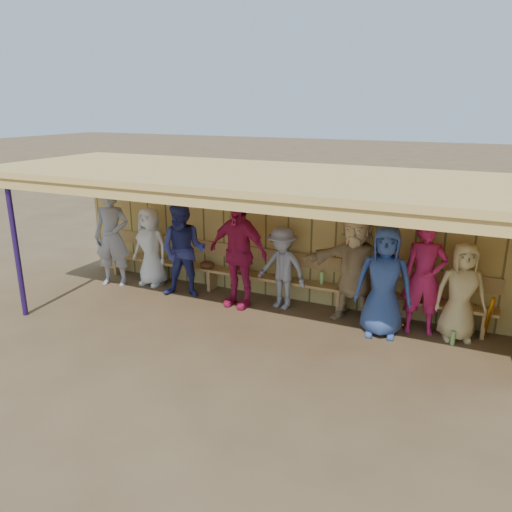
{
  "coord_description": "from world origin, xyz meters",
  "views": [
    {
      "loc": [
        3.42,
        -6.92,
        3.5
      ],
      "look_at": [
        0.0,
        0.35,
        1.05
      ],
      "focal_mm": 35.0,
      "sensor_mm": 36.0,
      "label": 1
    }
  ],
  "objects": [
    {
      "name": "player_d",
      "position": [
        -0.46,
        0.57,
        0.99
      ],
      "size": [
        1.21,
        0.61,
        1.99
      ],
      "primitive_type": "imported",
      "rotation": [
        0.0,
        0.0,
        -0.11
      ],
      "color": "#BC1E4F",
      "rests_on": "ground"
    },
    {
      "name": "dugout_equipment",
      "position": [
        -0.52,
        0.99,
        0.49
      ],
      "size": [
        5.87,
        0.62,
        0.8
      ],
      "color": "orange",
      "rests_on": "ground"
    },
    {
      "name": "player_c",
      "position": [
        -1.58,
        0.54,
        0.9
      ],
      "size": [
        1.02,
        0.89,
        1.79
      ],
      "primitive_type": "imported",
      "rotation": [
        0.0,
        0.0,
        0.27
      ],
      "color": "navy",
      "rests_on": "ground"
    },
    {
      "name": "bench",
      "position": [
        0.0,
        1.12,
        0.53
      ],
      "size": [
        7.6,
        0.34,
        0.93
      ],
      "color": "tan",
      "rests_on": "ground"
    },
    {
      "name": "dugout_structure",
      "position": [
        0.39,
        0.69,
        1.69
      ],
      "size": [
        8.8,
        3.2,
        2.5
      ],
      "color": "tan",
      "rests_on": "ground"
    },
    {
      "name": "ground",
      "position": [
        0.0,
        0.0,
        0.0
      ],
      "size": [
        90.0,
        90.0,
        0.0
      ],
      "primitive_type": "plane",
      "color": "brown",
      "rests_on": "ground"
    },
    {
      "name": "player_f",
      "position": [
        1.58,
        0.81,
        0.94
      ],
      "size": [
        1.76,
        0.64,
        1.88
      ],
      "primitive_type": "imported",
      "rotation": [
        0.0,
        0.0,
        -0.05
      ],
      "color": "tan",
      "rests_on": "ground"
    },
    {
      "name": "player_a",
      "position": [
        -3.23,
        0.5,
        0.98
      ],
      "size": [
        0.82,
        0.66,
        1.97
      ],
      "primitive_type": "imported",
      "rotation": [
        0.0,
        0.0,
        0.29
      ],
      "color": "#9899A0",
      "rests_on": "ground"
    },
    {
      "name": "player_e",
      "position": [
        0.29,
        0.81,
        0.74
      ],
      "size": [
        1.04,
        0.72,
        1.49
      ],
      "primitive_type": "imported",
      "rotation": [
        0.0,
        0.0,
        -0.19
      ],
      "color": "gray",
      "rests_on": "ground"
    },
    {
      "name": "player_g",
      "position": [
        2.68,
        0.81,
        0.92
      ],
      "size": [
        0.74,
        0.56,
        1.83
      ],
      "primitive_type": "imported",
      "rotation": [
        0.0,
        0.0,
        0.19
      ],
      "color": "#C41F57",
      "rests_on": "ground"
    },
    {
      "name": "player_extra",
      "position": [
        2.13,
        0.46,
        0.88
      ],
      "size": [
        0.95,
        0.7,
        1.76
      ],
      "primitive_type": "imported",
      "rotation": [
        0.0,
        0.0,
        0.17
      ],
      "color": "#334C8C",
      "rests_on": "ground"
    },
    {
      "name": "player_h",
      "position": [
        3.23,
        0.81,
        0.78
      ],
      "size": [
        0.87,
        0.7,
        1.55
      ],
      "primitive_type": "imported",
      "rotation": [
        0.0,
        0.0,
        0.31
      ],
      "color": "#D8BE79",
      "rests_on": "ground"
    },
    {
      "name": "player_b",
      "position": [
        -2.53,
        0.81,
        0.79
      ],
      "size": [
        0.8,
        0.54,
        1.59
      ],
      "primitive_type": "imported",
      "rotation": [
        0.0,
        0.0,
        -0.04
      ],
      "color": "white",
      "rests_on": "ground"
    }
  ]
}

